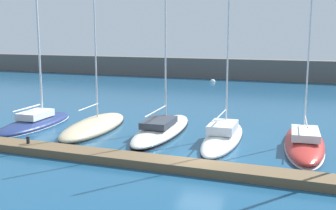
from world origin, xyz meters
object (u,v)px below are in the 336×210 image
object	(u,v)px
sailboat_ivory_third	(162,128)
sailboat_white_fourth	(223,137)
dock_bollard	(28,140)
mooring_buoy_white	(213,82)
sailboat_red_fifth	(304,141)
sailboat_sand_second	(94,126)
sailboat_navy_nearest	(36,121)

from	to	relation	value
sailboat_ivory_third	sailboat_white_fourth	xyz separation A→B (m)	(4.55, -0.59, -0.08)
dock_bollard	sailboat_ivory_third	bearing A→B (deg)	49.73
sailboat_ivory_third	sailboat_white_fourth	bearing A→B (deg)	-101.00
mooring_buoy_white	sailboat_red_fifth	bearing A→B (deg)	-66.06
sailboat_ivory_third	dock_bollard	distance (m)	9.15
sailboat_sand_second	sailboat_red_fifth	xyz separation A→B (m)	(14.71, 0.56, 0.09)
sailboat_sand_second	sailboat_white_fourth	world-z (taller)	sailboat_sand_second
sailboat_red_fifth	sailboat_sand_second	bearing A→B (deg)	87.58
sailboat_navy_nearest	dock_bollard	size ratio (longest dim) A/B	38.37
sailboat_red_fifth	mooring_buoy_white	world-z (taller)	sailboat_red_fifth
sailboat_red_fifth	mooring_buoy_white	xyz separation A→B (m)	(-14.35, 32.34, -0.35)
sailboat_navy_nearest	sailboat_sand_second	bearing A→B (deg)	-89.31
sailboat_white_fourth	sailboat_red_fifth	world-z (taller)	sailboat_red_fifth
sailboat_ivory_third	sailboat_white_fourth	size ratio (longest dim) A/B	1.35
sailboat_sand_second	sailboat_ivory_third	bearing A→B (deg)	-87.74
sailboat_navy_nearest	sailboat_ivory_third	distance (m)	10.12
sailboat_navy_nearest	sailboat_sand_second	distance (m)	4.98
sailboat_sand_second	dock_bollard	bearing A→B (deg)	167.04
sailboat_navy_nearest	sailboat_sand_second	xyz separation A→B (m)	(4.97, 0.38, -0.06)
sailboat_white_fourth	dock_bollard	xyz separation A→B (m)	(-10.46, -6.39, 0.39)
sailboat_navy_nearest	mooring_buoy_white	world-z (taller)	sailboat_navy_nearest
sailboat_sand_second	dock_bollard	distance (m)	6.35
sailboat_sand_second	mooring_buoy_white	size ratio (longest dim) A/B	22.68
sailboat_ivory_third	sailboat_red_fifth	size ratio (longest dim) A/B	1.26
sailboat_white_fourth	sailboat_navy_nearest	bearing A→B (deg)	88.94
sailboat_white_fourth	sailboat_ivory_third	bearing A→B (deg)	79.63
sailboat_navy_nearest	sailboat_sand_second	world-z (taller)	sailboat_sand_second
sailboat_ivory_third	sailboat_sand_second	bearing A→B (deg)	94.20
sailboat_ivory_third	dock_bollard	world-z (taller)	sailboat_ivory_third
sailboat_sand_second	mooring_buoy_white	distance (m)	32.90
sailboat_white_fourth	mooring_buoy_white	distance (m)	34.08
sailboat_sand_second	sailboat_red_fifth	world-z (taller)	sailboat_sand_second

